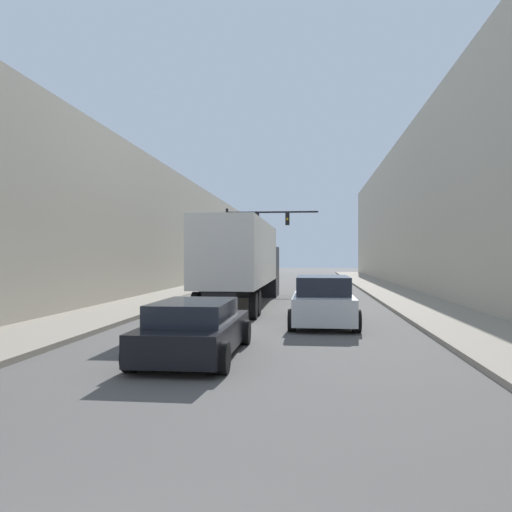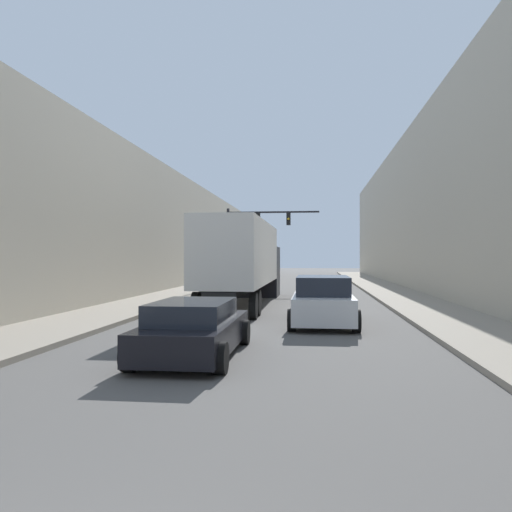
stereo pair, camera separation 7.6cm
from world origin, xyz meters
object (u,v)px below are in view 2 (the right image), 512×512
object	(u,v)px
semi_truck	(245,259)
sedan_car	(194,329)
suv_car	(323,301)
traffic_signal_gantry	(251,232)

from	to	relation	value
semi_truck	sedan_car	distance (m)	12.53
suv_car	traffic_signal_gantry	world-z (taller)	traffic_signal_gantry
sedan_car	suv_car	world-z (taller)	suv_car
semi_truck	suv_car	size ratio (longest dim) A/B	2.71
suv_car	traffic_signal_gantry	distance (m)	20.06
sedan_car	semi_truck	bearing A→B (deg)	92.45
semi_truck	traffic_signal_gantry	bearing A→B (deg)	96.02
semi_truck	traffic_signal_gantry	size ratio (longest dim) A/B	1.98
sedan_car	traffic_signal_gantry	size ratio (longest dim) A/B	0.69
semi_truck	sedan_car	bearing A→B (deg)	-87.55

